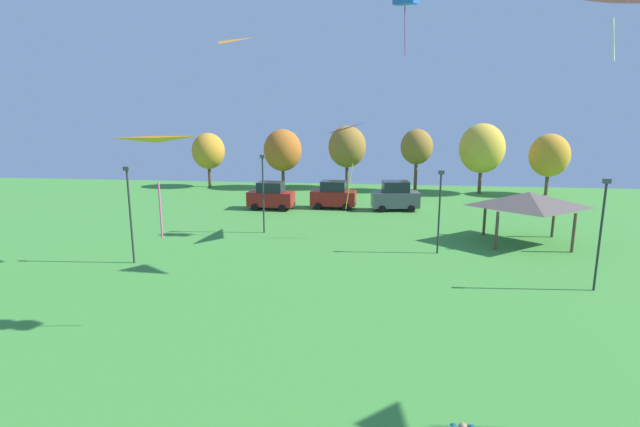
# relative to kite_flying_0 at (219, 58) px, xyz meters

# --- Properties ---
(kite_flying_0) EXTENTS (2.39, 2.14, 0.39)m
(kite_flying_0) POSITION_rel_kite_flying_0_xyz_m (0.00, 0.00, 0.00)
(kite_flying_0) COLOR orange
(kite_flying_3) EXTENTS (1.83, 1.59, 2.15)m
(kite_flying_3) POSITION_rel_kite_flying_0_xyz_m (2.54, -13.97, -4.14)
(kite_flying_3) COLOR orange
(kite_flying_6) EXTENTS (2.70, 3.60, 5.30)m
(kite_flying_6) POSITION_rel_kite_flying_0_xyz_m (7.74, 7.13, -4.87)
(kite_flying_6) COLOR red
(parked_car_leftmost) EXTENTS (4.28, 2.28, 2.53)m
(parked_car_leftmost) POSITION_rel_kite_flying_0_xyz_m (-1.02, 16.97, -10.63)
(parked_car_leftmost) COLOR maroon
(parked_car_leftmost) RESTS_ON ground
(parked_car_second_from_left) EXTENTS (4.20, 2.13, 2.55)m
(parked_car_second_from_left) POSITION_rel_kite_flying_0_xyz_m (4.64, 18.00, -10.62)
(parked_car_second_from_left) COLOR maroon
(parked_car_second_from_left) RESTS_ON ground
(parked_car_third_from_left) EXTENTS (4.42, 2.49, 2.68)m
(parked_car_third_from_left) POSITION_rel_kite_flying_0_xyz_m (10.29, 17.74, -10.57)
(parked_car_third_from_left) COLOR #4C5156
(parked_car_third_from_left) RESTS_ON ground
(park_pavilion) EXTENTS (6.24, 4.96, 3.60)m
(park_pavilion) POSITION_rel_kite_flying_0_xyz_m (18.91, 7.62, -8.79)
(park_pavilion) COLOR brown
(park_pavilion) RESTS_ON ground
(light_post_0) EXTENTS (0.36, 0.20, 5.39)m
(light_post_0) POSITION_rel_kite_flying_0_xyz_m (12.59, 4.48, -8.78)
(light_post_0) COLOR #2D2D33
(light_post_0) RESTS_ON ground
(light_post_1) EXTENTS (0.36, 0.20, 5.84)m
(light_post_1) POSITION_rel_kite_flying_0_xyz_m (0.28, 8.38, -8.55)
(light_post_1) COLOR #2D2D33
(light_post_1) RESTS_ON ground
(light_post_2) EXTENTS (0.36, 0.20, 5.83)m
(light_post_2) POSITION_rel_kite_flying_0_xyz_m (19.88, -1.34, -8.56)
(light_post_2) COLOR #2D2D33
(light_post_2) RESTS_ON ground
(light_post_3) EXTENTS (0.36, 0.20, 5.87)m
(light_post_3) POSITION_rel_kite_flying_0_xyz_m (-5.93, 0.30, -8.53)
(light_post_3) COLOR #2D2D33
(light_post_3) RESTS_ON ground
(treeline_tree_0) EXTENTS (3.76, 3.76, 6.26)m
(treeline_tree_0) POSITION_rel_kite_flying_0_xyz_m (-10.82, 28.72, -7.69)
(treeline_tree_0) COLOR brown
(treeline_tree_0) RESTS_ON ground
(treeline_tree_1) EXTENTS (4.31, 4.31, 6.73)m
(treeline_tree_1) POSITION_rel_kite_flying_0_xyz_m (-2.13, 28.83, -7.52)
(treeline_tree_1) COLOR brown
(treeline_tree_1) RESTS_ON ground
(treeline_tree_2) EXTENTS (4.26, 4.26, 7.10)m
(treeline_tree_2) POSITION_rel_kite_flying_0_xyz_m (5.15, 29.63, -7.12)
(treeline_tree_2) COLOR brown
(treeline_tree_2) RESTS_ON ground
(treeline_tree_3) EXTENTS (3.49, 3.49, 6.85)m
(treeline_tree_3) POSITION_rel_kite_flying_0_xyz_m (12.82, 28.33, -6.96)
(treeline_tree_3) COLOR brown
(treeline_tree_3) RESTS_ON ground
(treeline_tree_4) EXTENTS (4.77, 4.77, 7.50)m
(treeline_tree_4) POSITION_rel_kite_flying_0_xyz_m (19.63, 27.72, -7.00)
(treeline_tree_4) COLOR brown
(treeline_tree_4) RESTS_ON ground
(treeline_tree_5) EXTENTS (4.08, 4.08, 6.48)m
(treeline_tree_5) POSITION_rel_kite_flying_0_xyz_m (26.48, 27.47, -7.65)
(treeline_tree_5) COLOR brown
(treeline_tree_5) RESTS_ON ground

